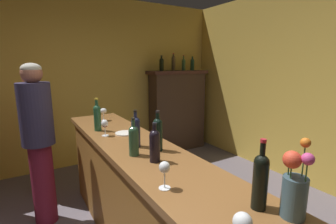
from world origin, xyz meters
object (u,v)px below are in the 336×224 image
(wine_bottle_malbec, at_px, (260,179))
(wine_bottle_syrah, at_px, (158,133))
(bar_counter, at_px, (145,207))
(wine_bottle_rose, at_px, (134,139))
(patron_redhead, at_px, (38,137))
(wine_glass_mid, at_px, (242,224))
(wine_glass_front, at_px, (165,169))
(wine_bottle_pinot, at_px, (97,116))
(flower_arrangement, at_px, (294,187))
(display_bottle_left, at_px, (162,64))
(cheese_plate, at_px, (125,133))
(display_bottle_midright, at_px, (192,64))
(patron_near_entrance, at_px, (36,128))
(display_bottle_midleft, at_px, (173,62))
(display_cabinet, at_px, (177,109))
(wine_bottle_merlot, at_px, (136,130))
(display_bottle_center, at_px, (184,64))
(wine_glass_rear, at_px, (103,111))
(wine_bottle_chardonnay, at_px, (155,144))
(wine_glass_spare, at_px, (105,125))

(wine_bottle_malbec, height_order, wine_bottle_syrah, wine_bottle_malbec)
(bar_counter, height_order, wine_bottle_rose, wine_bottle_rose)
(patron_redhead, bearing_deg, bar_counter, 16.36)
(wine_bottle_rose, distance_m, wine_glass_mid, 1.10)
(wine_glass_front, bearing_deg, wine_bottle_syrah, 64.48)
(bar_counter, relative_size, wine_bottle_pinot, 9.18)
(flower_arrangement, xyz_separation_m, display_bottle_left, (1.26, 3.37, 0.52))
(wine_bottle_rose, bearing_deg, cheese_plate, 75.12)
(wine_glass_front, bearing_deg, display_bottle_midright, 50.93)
(bar_counter, distance_m, wine_bottle_pinot, 1.01)
(wine_bottle_pinot, distance_m, patron_redhead, 0.65)
(display_bottle_left, xyz_separation_m, patron_near_entrance, (-2.12, -0.54, -0.77))
(flower_arrangement, distance_m, cheese_plate, 1.64)
(display_bottle_midleft, distance_m, patron_near_entrance, 2.56)
(bar_counter, distance_m, display_cabinet, 2.89)
(display_cabinet, xyz_separation_m, display_bottle_midleft, (-0.10, 0.00, 0.89))
(wine_bottle_malbec, height_order, display_bottle_midleft, display_bottle_midleft)
(wine_bottle_merlot, distance_m, display_bottle_midleft, 2.79)
(wine_bottle_rose, xyz_separation_m, flower_arrangement, (0.30, -1.06, 0.02))
(wine_glass_front, bearing_deg, wine_glass_mid, -90.47)
(wine_bottle_merlot, relative_size, display_bottle_left, 1.11)
(wine_bottle_syrah, xyz_separation_m, display_bottle_midleft, (1.62, 2.31, 0.54))
(wine_bottle_merlot, relative_size, display_bottle_center, 1.06)
(wine_bottle_malbec, xyz_separation_m, wine_glass_rear, (-0.08, 2.17, -0.04))
(wine_bottle_rose, bearing_deg, wine_bottle_malbec, -76.29)
(wine_bottle_rose, height_order, display_bottle_left, display_bottle_left)
(wine_glass_mid, relative_size, display_bottle_midleft, 0.51)
(wine_bottle_rose, xyz_separation_m, display_bottle_midleft, (1.82, 2.30, 0.56))
(flower_arrangement, relative_size, display_bottle_midleft, 1.14)
(display_bottle_left, bearing_deg, patron_redhead, -151.00)
(bar_counter, height_order, wine_glass_mid, wine_glass_mid)
(bar_counter, distance_m, wine_bottle_chardonnay, 0.68)
(wine_glass_rear, bearing_deg, patron_redhead, -170.97)
(wine_bottle_rose, xyz_separation_m, patron_redhead, (-0.57, 1.12, -0.19))
(display_cabinet, xyz_separation_m, wine_bottle_rose, (-1.92, -2.30, 0.33))
(wine_glass_rear, relative_size, patron_redhead, 0.09)
(wine_bottle_syrah, distance_m, display_bottle_center, 3.00)
(display_cabinet, xyz_separation_m, display_bottle_center, (0.13, -0.00, 0.86))
(wine_bottle_syrah, xyz_separation_m, wine_glass_mid, (-0.26, -1.09, -0.02))
(wine_glass_spare, height_order, display_bottle_center, display_bottle_center)
(wine_bottle_merlot, xyz_separation_m, wine_glass_spare, (-0.13, 0.43, -0.03))
(display_bottle_midleft, bearing_deg, wine_bottle_syrah, -125.04)
(wine_bottle_syrah, relative_size, display_bottle_center, 1.11)
(wine_bottle_malbec, xyz_separation_m, patron_redhead, (-0.80, 2.06, -0.22))
(wine_bottle_merlot, bearing_deg, wine_glass_mid, -97.00)
(wine_glass_mid, distance_m, cheese_plate, 1.68)
(patron_redhead, height_order, patron_near_entrance, patron_redhead)
(patron_near_entrance, bearing_deg, wine_bottle_rose, -17.03)
(wine_bottle_chardonnay, relative_size, flower_arrangement, 0.77)
(wine_bottle_merlot, bearing_deg, wine_bottle_pinot, 101.57)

